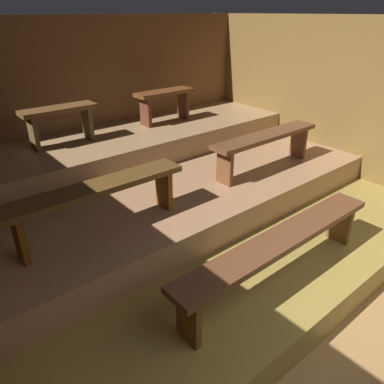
{
  "coord_description": "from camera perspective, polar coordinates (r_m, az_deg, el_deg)",
  "views": [
    {
      "loc": [
        -2.22,
        0.51,
        2.36
      ],
      "look_at": [
        -0.06,
        3.12,
        0.66
      ],
      "focal_mm": 33.87,
      "sensor_mm": 36.0,
      "label": 1
    }
  ],
  "objects": [
    {
      "name": "bench_middle_left",
      "position": [
        3.16,
        -14.5,
        -0.27
      ],
      "size": [
        1.59,
        0.27,
        0.45
      ],
      "color": "brown",
      "rests_on": "platform_middle"
    },
    {
      "name": "ground",
      "position": [
        3.87,
        5.78,
        -11.77
      ],
      "size": [
        5.64,
        5.98,
        0.08
      ],
      "primitive_type": "cube",
      "color": "#A07745"
    },
    {
      "name": "bench_upper_left",
      "position": [
        4.57,
        -20.09,
        11.01
      ],
      "size": [
        0.86,
        0.27,
        0.45
      ],
      "color": "brown",
      "rests_on": "platform_upper"
    },
    {
      "name": "platform_lower",
      "position": [
        4.19,
        -0.98,
        -5.08
      ],
      "size": [
        4.84,
        3.76,
        0.31
      ],
      "primitive_type": "cube",
      "color": "olive",
      "rests_on": "ground"
    },
    {
      "name": "bench_upper_right",
      "position": [
        5.25,
        -4.3,
        14.38
      ],
      "size": [
        0.86,
        0.27,
        0.45
      ],
      "color": "brown",
      "rests_on": "platform_upper"
    },
    {
      "name": "platform_middle",
      "position": [
        4.45,
        -5.55,
        1.24
      ],
      "size": [
        4.84,
        2.64,
        0.31
      ],
      "primitive_type": "cube",
      "color": "#A37551",
      "rests_on": "platform_lower"
    },
    {
      "name": "platform_upper",
      "position": [
        4.89,
        -10.46,
        7.22
      ],
      "size": [
        4.84,
        1.22,
        0.31
      ],
      "primitive_type": "cube",
      "color": "#9D7850",
      "rests_on": "platform_middle"
    },
    {
      "name": "wall_right",
      "position": [
        5.25,
        26.09,
        10.8
      ],
      "size": [
        0.06,
        5.98,
        2.32
      ],
      "primitive_type": "cube",
      "color": "brown",
      "rests_on": "ground"
    },
    {
      "name": "bench_lower_center",
      "position": [
        3.02,
        13.78,
        -8.05
      ],
      "size": [
        2.15,
        0.27,
        0.45
      ],
      "color": "brown",
      "rests_on": "platform_lower"
    },
    {
      "name": "wall_back",
      "position": [
        5.33,
        -14.37,
        12.87
      ],
      "size": [
        5.64,
        0.06,
        2.32
      ],
      "primitive_type": "cube",
      "color": "brown",
      "rests_on": "ground"
    },
    {
      "name": "bench_middle_right",
      "position": [
        4.43,
        11.59,
        7.88
      ],
      "size": [
        1.59,
        0.27,
        0.45
      ],
      "color": "brown",
      "rests_on": "platform_middle"
    }
  ]
}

